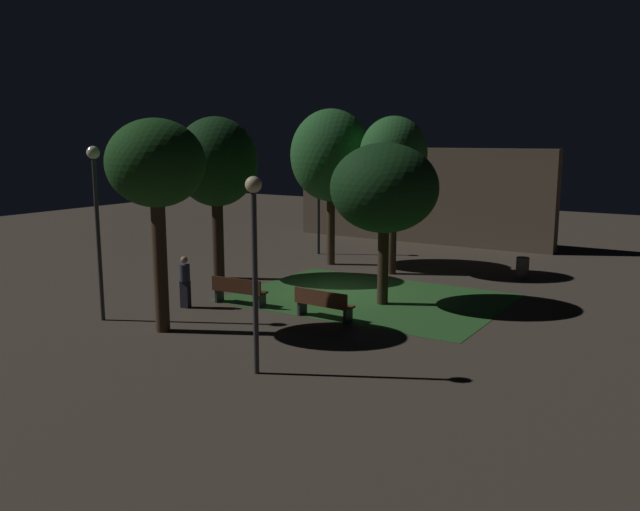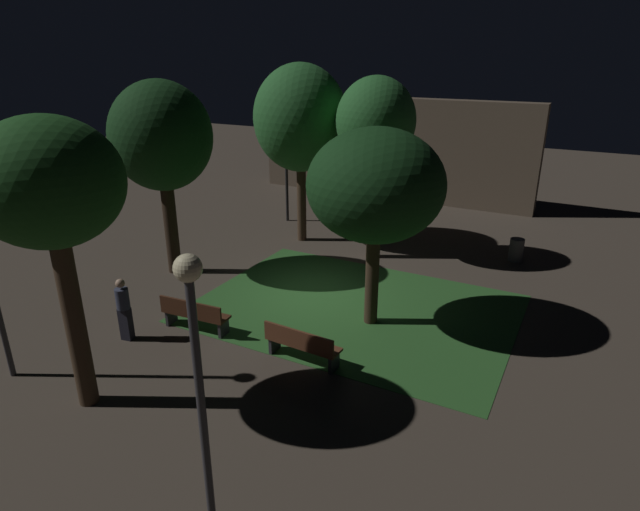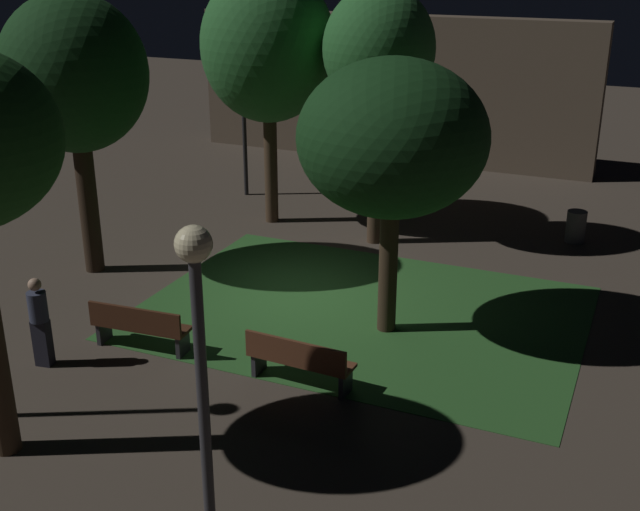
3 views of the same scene
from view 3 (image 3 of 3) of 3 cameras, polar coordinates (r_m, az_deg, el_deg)
name	(u,v)px [view 3 (image 3 of 3)]	position (r m, az deg, el deg)	size (l,w,h in m)	color
ground_plane	(298,295)	(16.51, -1.60, -2.81)	(60.00, 60.00, 0.00)	#473D33
grass_lawn	(361,312)	(15.75, 2.94, -4.06)	(8.44, 6.21, 0.01)	#2D6028
bench_back_row	(139,326)	(14.48, -12.78, -4.90)	(1.83, 0.62, 0.88)	#422314
bench_near_trees	(299,359)	(13.04, -1.52, -7.43)	(1.82, 0.56, 0.88)	brown
tree_back_right	(74,76)	(17.35, -17.14, 12.16)	(3.01, 3.01, 5.93)	#2D2116
tree_near_wall	(379,52)	(18.41, 4.22, 14.30)	(2.53, 2.53, 5.97)	#423021
tree_tall_center	(268,47)	(19.96, -3.72, 14.64)	(3.28, 3.28, 6.32)	#423021
tree_lawn_side	(392,139)	(13.90, 5.19, 8.26)	(3.33, 3.33, 5.03)	#38281C
lamp_post_near_wall	(243,96)	(22.58, -5.51, 11.30)	(0.36, 0.36, 4.14)	black
lamp_post_plaza_east	(201,360)	(7.91, -8.52, -7.38)	(0.36, 0.36, 4.37)	#333338
trash_bin	(576,227)	(20.27, 17.80, 1.98)	(0.47, 0.47, 0.77)	#4C4C4C
pedestrian	(40,320)	(14.29, -19.39, -4.36)	(0.32, 0.32, 1.61)	black
building_wall_backdrop	(390,88)	(26.87, 5.01, 11.81)	(13.36, 0.80, 4.68)	brown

